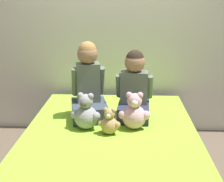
{
  "coord_description": "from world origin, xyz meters",
  "views": [
    {
      "loc": [
        0.12,
        -2.48,
        1.56
      ],
      "look_at": [
        0.0,
        0.18,
        0.75
      ],
      "focal_mm": 50.0,
      "sensor_mm": 36.0,
      "label": 1
    }
  ],
  "objects_px": {
    "teddy_bear_held_by_left_child": "(86,114)",
    "bed": "(111,153)",
    "child_on_right": "(134,89)",
    "teddy_bear_between_children": "(109,123)",
    "child_on_left": "(88,87)",
    "teddy_bear_held_by_right_child": "(134,113)"
  },
  "relations": [
    {
      "from": "teddy_bear_held_by_left_child",
      "to": "bed",
      "type": "bearing_deg",
      "value": 14.69
    },
    {
      "from": "child_on_right",
      "to": "teddy_bear_between_children",
      "type": "bearing_deg",
      "value": -114.91
    },
    {
      "from": "child_on_left",
      "to": "teddy_bear_held_by_left_child",
      "type": "bearing_deg",
      "value": -100.04
    },
    {
      "from": "teddy_bear_held_by_left_child",
      "to": "teddy_bear_between_children",
      "type": "height_order",
      "value": "teddy_bear_held_by_left_child"
    },
    {
      "from": "teddy_bear_held_by_left_child",
      "to": "teddy_bear_between_children",
      "type": "relative_size",
      "value": 1.41
    },
    {
      "from": "child_on_right",
      "to": "teddy_bear_held_by_left_child",
      "type": "bearing_deg",
      "value": -142.22
    },
    {
      "from": "child_on_left",
      "to": "child_on_right",
      "type": "height_order",
      "value": "child_on_left"
    },
    {
      "from": "child_on_left",
      "to": "teddy_bear_held_by_left_child",
      "type": "relative_size",
      "value": 2.22
    },
    {
      "from": "child_on_right",
      "to": "teddy_bear_held_by_left_child",
      "type": "xyz_separation_m",
      "value": [
        -0.41,
        -0.28,
        -0.14
      ]
    },
    {
      "from": "child_on_right",
      "to": "teddy_bear_between_children",
      "type": "relative_size",
      "value": 2.8
    },
    {
      "from": "bed",
      "to": "teddy_bear_between_children",
      "type": "height_order",
      "value": "teddy_bear_between_children"
    },
    {
      "from": "bed",
      "to": "teddy_bear_between_children",
      "type": "xyz_separation_m",
      "value": [
        -0.01,
        -0.11,
        0.33
      ]
    },
    {
      "from": "child_on_left",
      "to": "teddy_bear_held_by_left_child",
      "type": "xyz_separation_m",
      "value": [
        0.01,
        -0.27,
        -0.15
      ]
    },
    {
      "from": "teddy_bear_held_by_right_child",
      "to": "teddy_bear_between_children",
      "type": "relative_size",
      "value": 1.43
    },
    {
      "from": "child_on_left",
      "to": "teddy_bear_held_by_right_child",
      "type": "height_order",
      "value": "child_on_left"
    },
    {
      "from": "bed",
      "to": "teddy_bear_held_by_left_child",
      "type": "distance_m",
      "value": 0.43
    },
    {
      "from": "child_on_left",
      "to": "teddy_bear_between_children",
      "type": "bearing_deg",
      "value": -71.78
    },
    {
      "from": "child_on_left",
      "to": "teddy_bear_between_children",
      "type": "xyz_separation_m",
      "value": [
        0.21,
        -0.37,
        -0.19
      ]
    },
    {
      "from": "teddy_bear_between_children",
      "to": "teddy_bear_held_by_right_child",
      "type": "bearing_deg",
      "value": 40.09
    },
    {
      "from": "child_on_left",
      "to": "child_on_right",
      "type": "xyz_separation_m",
      "value": [
        0.42,
        0.0,
        -0.01
      ]
    },
    {
      "from": "child_on_right",
      "to": "bed",
      "type": "bearing_deg",
      "value": -122.95
    },
    {
      "from": "child_on_left",
      "to": "teddy_bear_between_children",
      "type": "relative_size",
      "value": 3.13
    }
  ]
}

